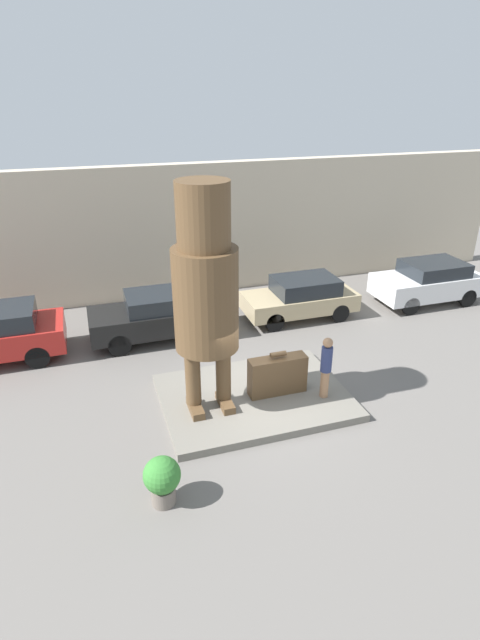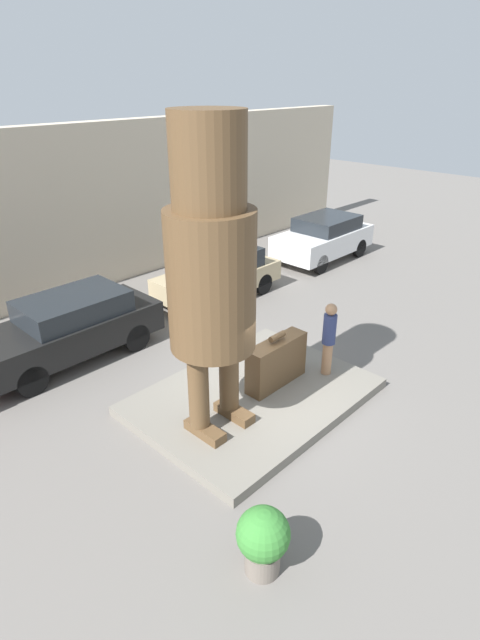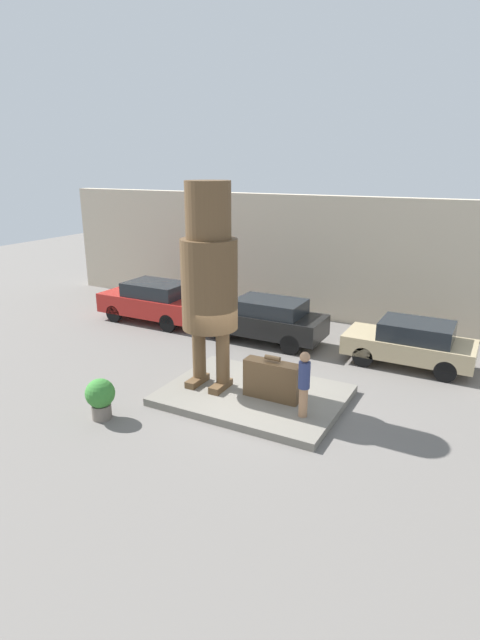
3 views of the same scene
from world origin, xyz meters
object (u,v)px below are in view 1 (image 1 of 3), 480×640
(giant_suitcase, at_px, (277,375))
(parked_car_white, at_px, (429,281))
(planter_pot, at_px, (162,479))
(parked_car_black, at_px, (160,314))
(parked_car_tan, at_px, (301,297))
(tourist, at_px, (326,365))
(statue_figure, at_px, (205,285))

(giant_suitcase, height_order, parked_car_white, parked_car_white)
(parked_car_white, relative_size, planter_pot, 3.77)
(parked_car_black, distance_m, parked_car_white, 10.34)
(parked_car_tan, relative_size, parked_car_white, 0.98)
(giant_suitcase, height_order, tourist, tourist)
(giant_suitcase, relative_size, parked_car_black, 0.35)
(statue_figure, height_order, parked_car_white, statue_figure)
(parked_car_tan, bearing_deg, parked_car_black, 1.11)
(parked_car_black, bearing_deg, planter_pot, 80.63)
(statue_figure, xyz_separation_m, parked_car_tan, (4.64, 4.67, -2.72))
(parked_car_black, bearing_deg, parked_car_tan, -178.89)
(parked_car_black, xyz_separation_m, parked_car_tan, (5.10, 0.10, -0.07))
(giant_suitcase, bearing_deg, planter_pot, -142.23)
(parked_car_white, bearing_deg, tourist, 35.85)
(statue_figure, relative_size, giant_suitcase, 3.65)
(tourist, xyz_separation_m, parked_car_white, (6.90, 4.98, -0.29))
(giant_suitcase, relative_size, tourist, 0.90)
(parked_car_tan, bearing_deg, tourist, 72.33)
(parked_car_white, bearing_deg, parked_car_black, -0.53)
(parked_car_black, distance_m, planter_pot, 7.37)
(giant_suitcase, xyz_separation_m, parked_car_black, (-2.34, 4.52, 0.13))
(giant_suitcase, height_order, parked_car_black, parked_car_black)
(giant_suitcase, distance_m, planter_pot, 4.48)
(parked_car_tan, height_order, planter_pot, parked_car_tan)
(parked_car_black, bearing_deg, parked_car_white, 179.47)
(parked_car_tan, distance_m, planter_pot, 9.69)
(planter_pot, bearing_deg, parked_car_white, 31.85)
(parked_car_tan, relative_size, planter_pot, 3.71)
(giant_suitcase, xyz_separation_m, parked_car_white, (8.00, 4.43, 0.12))
(statue_figure, relative_size, parked_car_white, 1.39)
(planter_pot, bearing_deg, parked_car_black, 80.63)
(tourist, bearing_deg, parked_car_tan, 72.33)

